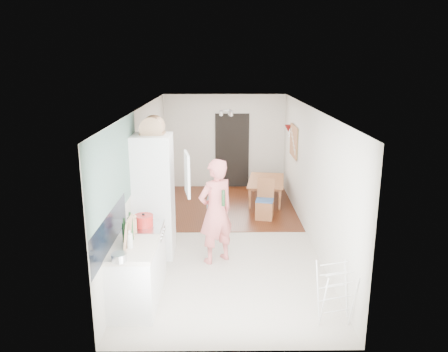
{
  "coord_description": "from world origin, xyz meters",
  "views": [
    {
      "loc": [
        -0.12,
        -7.98,
        3.34
      ],
      "look_at": [
        -0.05,
        0.2,
        1.17
      ],
      "focal_mm": 35.0,
      "sensor_mm": 36.0,
      "label": 1
    }
  ],
  "objects_px": {
    "dining_table": "(267,192)",
    "dining_chair": "(265,200)",
    "stool": "(218,215)",
    "person": "(216,202)",
    "drying_rack": "(335,294)"
  },
  "relations": [
    {
      "from": "drying_rack",
      "to": "dining_table",
      "type": "bearing_deg",
      "value": 78.35
    },
    {
      "from": "dining_table",
      "to": "stool",
      "type": "relative_size",
      "value": 3.01
    },
    {
      "from": "dining_table",
      "to": "dining_chair",
      "type": "xyz_separation_m",
      "value": [
        -0.19,
        -1.25,
        0.21
      ]
    },
    {
      "from": "dining_table",
      "to": "drying_rack",
      "type": "bearing_deg",
      "value": -167.85
    },
    {
      "from": "person",
      "to": "stool",
      "type": "xyz_separation_m",
      "value": [
        0.03,
        1.74,
        -0.85
      ]
    },
    {
      "from": "dining_table",
      "to": "dining_chair",
      "type": "distance_m",
      "value": 1.28
    },
    {
      "from": "dining_table",
      "to": "person",
      "type": "bearing_deg",
      "value": 167.94
    },
    {
      "from": "dining_table",
      "to": "stool",
      "type": "height_order",
      "value": "dining_table"
    },
    {
      "from": "dining_chair",
      "to": "person",
      "type": "bearing_deg",
      "value": -105.2
    },
    {
      "from": "person",
      "to": "dining_table",
      "type": "xyz_separation_m",
      "value": [
        1.22,
        3.31,
        -0.84
      ]
    },
    {
      "from": "person",
      "to": "dining_chair",
      "type": "bearing_deg",
      "value": -150.97
    },
    {
      "from": "dining_chair",
      "to": "stool",
      "type": "xyz_separation_m",
      "value": [
        -1.01,
        -0.32,
        -0.22
      ]
    },
    {
      "from": "dining_chair",
      "to": "stool",
      "type": "relative_size",
      "value": 2.06
    },
    {
      "from": "dining_table",
      "to": "drying_rack",
      "type": "height_order",
      "value": "drying_rack"
    },
    {
      "from": "dining_chair",
      "to": "drying_rack",
      "type": "height_order",
      "value": "dining_chair"
    }
  ]
}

